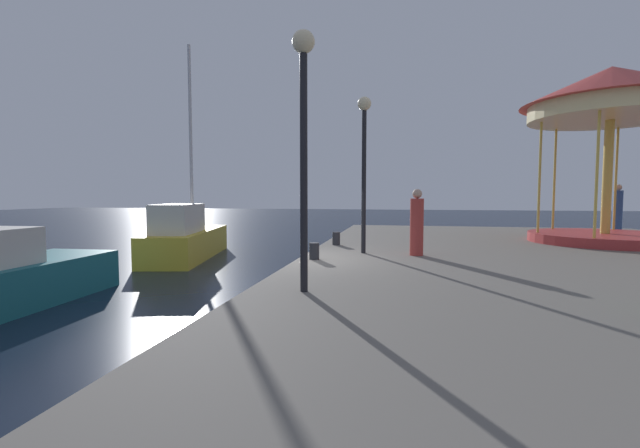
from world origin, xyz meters
name	(u,v)px	position (x,y,z in m)	size (l,w,h in m)	color
ground_plane	(299,290)	(0.00, 0.00, 0.00)	(120.00, 120.00, 0.00)	black
quay_dock	(585,284)	(6.43, 0.00, 0.40)	(12.85, 23.71, 0.80)	slate
sailboat_yellow	(186,238)	(-5.35, 4.26, 0.78)	(2.86, 6.02, 8.01)	gold
carousel	(610,111)	(8.95, 5.19, 5.03)	(5.35, 5.35, 5.61)	#B23333
lamp_post_near_edge	(304,113)	(0.95, -3.56, 3.62)	(0.36, 0.36, 4.09)	black
lamp_post_mid_promenade	(364,146)	(1.47, 1.19, 3.62)	(0.36, 0.36, 4.10)	black
bollard_center	(314,251)	(0.41, -0.16, 1.00)	(0.24, 0.24, 0.40)	#2D2D33
bollard_south	(336,238)	(0.47, 2.89, 1.00)	(0.24, 0.24, 0.40)	#2D2D33
person_by_the_water	(417,225)	(2.85, 1.01, 1.59)	(0.34, 0.34, 1.70)	#B23833
person_mid_promenade	(617,211)	(10.77, 8.55, 1.73)	(0.34, 0.34, 1.96)	#2D4C8C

